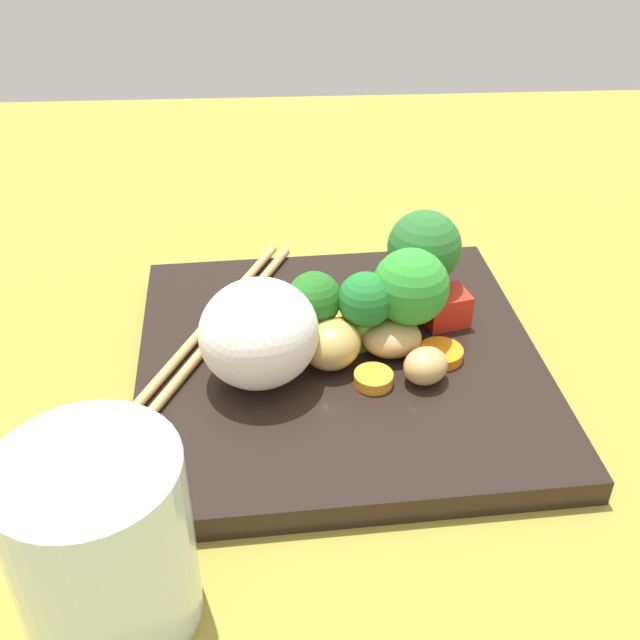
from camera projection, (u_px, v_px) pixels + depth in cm
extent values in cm
cube|color=olive|center=(338.00, 386.00, 49.88)|extent=(110.00, 110.00, 2.00)
cube|color=black|center=(339.00, 364.00, 48.85)|extent=(26.46, 26.46, 1.66)
ellipsoid|color=white|center=(259.00, 333.00, 44.74)|extent=(9.73, 9.61, 6.35)
cylinder|color=#70BA4D|center=(313.00, 329.00, 48.60)|extent=(2.21, 2.44, 2.49)
sphere|color=#256B21|center=(314.00, 299.00, 47.37)|extent=(3.44, 3.44, 3.44)
cylinder|color=#5D923F|center=(408.00, 322.00, 49.10)|extent=(2.07, 1.88, 2.70)
sphere|color=green|center=(410.00, 287.00, 47.53)|extent=(4.86, 4.86, 4.86)
cylinder|color=#74AF4C|center=(360.00, 332.00, 48.25)|extent=(2.14, 2.12, 2.46)
sphere|color=#22772D|center=(365.00, 300.00, 47.06)|extent=(3.48, 3.48, 3.48)
cylinder|color=#64913F|center=(421.00, 290.00, 51.84)|extent=(2.30, 2.13, 3.10)
sphere|color=#2B6D2E|center=(424.00, 247.00, 49.84)|extent=(4.86, 4.86, 4.86)
cylinder|color=orange|center=(373.00, 379.00, 45.71)|extent=(3.18, 3.18, 0.74)
cylinder|color=orange|center=(372.00, 294.00, 53.41)|extent=(3.74, 3.74, 0.73)
cylinder|color=orange|center=(334.00, 309.00, 52.01)|extent=(3.95, 3.95, 0.62)
cylinder|color=orange|center=(441.00, 354.00, 47.81)|extent=(3.40, 3.40, 0.67)
cube|color=red|center=(445.00, 307.00, 50.65)|extent=(3.03, 3.30, 2.28)
cube|color=red|center=(383.00, 311.00, 50.93)|extent=(3.98, 3.82, 1.54)
ellipsoid|color=tan|center=(392.00, 340.00, 47.73)|extent=(3.74, 4.20, 2.15)
ellipsoid|color=tan|center=(426.00, 366.00, 45.58)|extent=(3.70, 3.77, 2.17)
ellipsoid|color=tan|center=(332.00, 344.00, 46.72)|extent=(5.18, 5.05, 2.96)
ellipsoid|color=tan|center=(315.00, 316.00, 50.41)|extent=(3.57, 3.30, 1.67)
cylinder|color=tan|center=(206.00, 326.00, 50.33)|extent=(20.52, 9.61, 0.62)
cylinder|color=tan|center=(221.00, 329.00, 50.02)|extent=(20.52, 9.61, 0.62)
cylinder|color=silver|center=(101.00, 542.00, 32.52)|extent=(7.84, 7.84, 9.19)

